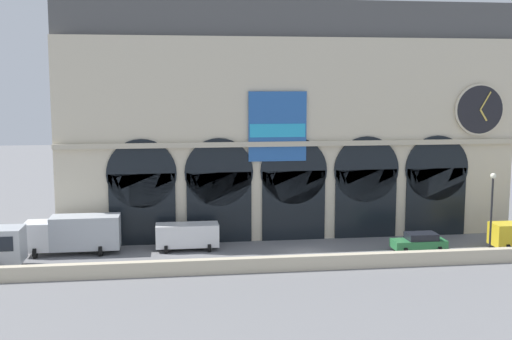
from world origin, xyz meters
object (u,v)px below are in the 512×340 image
object	(u,v)px
van_midwest	(187,235)
street_lamp_quayside	(492,205)
box_truck_west	(74,233)
car_mideast	(419,242)

from	to	relation	value
van_midwest	street_lamp_quayside	world-z (taller)	street_lamp_quayside
box_truck_west	car_mideast	xyz separation A→B (m)	(28.13, -3.17, -0.90)
box_truck_west	street_lamp_quayside	world-z (taller)	street_lamp_quayside
van_midwest	car_mideast	size ratio (longest dim) A/B	1.18
box_truck_west	car_mideast	world-z (taller)	box_truck_west
van_midwest	street_lamp_quayside	bearing A→B (deg)	-14.83
street_lamp_quayside	van_midwest	bearing A→B (deg)	165.17
box_truck_west	car_mideast	distance (m)	28.32
van_midwest	street_lamp_quayside	distance (m)	24.54
car_mideast	box_truck_west	bearing A→B (deg)	173.57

